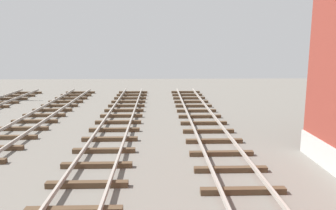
{
  "coord_description": "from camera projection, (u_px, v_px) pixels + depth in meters",
  "views": [
    {
      "loc": [
        -1.8,
        -1.44,
        4.31
      ],
      "look_at": [
        -1.42,
        10.82,
        2.05
      ],
      "focal_mm": 35.58,
      "sensor_mm": 36.0,
      "label": 1
    }
  ],
  "objects": []
}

